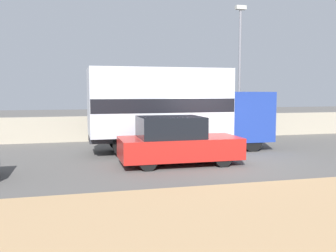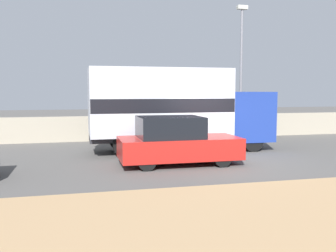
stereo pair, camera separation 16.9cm
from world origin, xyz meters
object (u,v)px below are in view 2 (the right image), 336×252
(car_hatchback, at_px, (176,142))
(pedestrian, at_px, (269,121))
(street_lamp, at_px, (241,62))
(box_truck, at_px, (173,106))

(car_hatchback, relative_size, pedestrian, 2.52)
(street_lamp, distance_m, box_truck, 6.37)
(box_truck, height_order, car_hatchback, box_truck)
(street_lamp, xyz_separation_m, pedestrian, (1.69, -0.05, -3.24))
(street_lamp, bearing_deg, car_hatchback, -129.55)
(car_hatchback, bearing_deg, pedestrian, 42.40)
(box_truck, bearing_deg, pedestrian, 29.20)
(car_hatchback, height_order, pedestrian, car_hatchback)
(car_hatchback, distance_m, pedestrian, 9.51)
(street_lamp, height_order, pedestrian, street_lamp)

